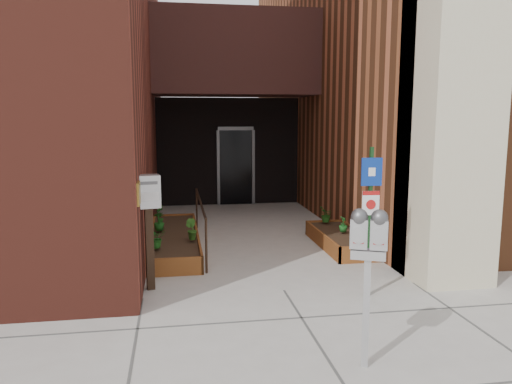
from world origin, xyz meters
name	(u,v)px	position (x,y,z in m)	size (l,w,h in m)	color
ground	(284,291)	(0.00, 0.00, 0.00)	(80.00, 80.00, 0.00)	#9E9991
architecture	(222,21)	(-0.18, 6.89, 4.98)	(20.00, 14.60, 10.00)	#5F251B
planter_left	(175,240)	(-1.55, 2.70, 0.13)	(0.90, 3.60, 0.30)	brown
planter_right	(341,240)	(1.60, 2.20, 0.13)	(0.80, 2.20, 0.30)	brown
handrail	(200,209)	(-1.05, 2.65, 0.75)	(0.04, 3.34, 0.90)	black
parking_meter	(368,246)	(0.32, -2.27, 1.25)	(0.37, 0.25, 1.61)	#B1B1B4
sign_post	(370,206)	(1.10, -0.41, 1.28)	(0.28, 0.07, 2.08)	#133616
payment_dropbox	(148,208)	(-1.90, 0.39, 1.21)	(0.37, 0.31, 1.67)	black
shrub_left_a	(156,238)	(-1.85, 1.57, 0.47)	(0.31, 0.31, 0.35)	#1C5B1A
shrub_left_b	(191,229)	(-1.25, 2.04, 0.49)	(0.21, 0.21, 0.38)	#275618
shrub_left_c	(159,221)	(-1.84, 2.87, 0.48)	(0.20, 0.20, 0.36)	#185518
shrub_left_d	(160,215)	(-1.83, 3.48, 0.49)	(0.20, 0.20, 0.39)	#1B5317
shrub_right_a	(343,224)	(1.64, 2.19, 0.45)	(0.16, 0.16, 0.29)	#19571C
shrub_right_b	(355,229)	(1.72, 1.79, 0.45)	(0.16, 0.16, 0.29)	#1B6021
shrub_right_c	(326,215)	(1.58, 3.07, 0.46)	(0.29, 0.29, 0.33)	#1F5919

